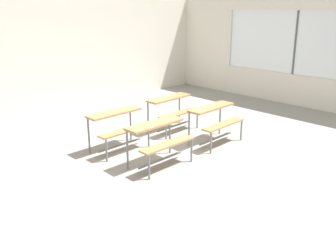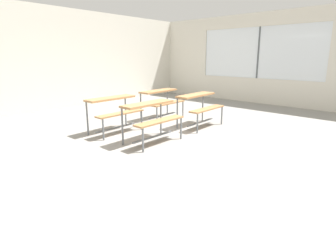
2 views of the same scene
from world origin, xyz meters
name	(u,v)px [view 1 (image 1 of 2)]	position (x,y,z in m)	size (l,w,h in m)	color
ground	(182,160)	(0.00, 0.00, -0.03)	(10.00, 9.00, 0.05)	gray
wall_back	(53,54)	(0.00, 4.50, 1.50)	(10.00, 0.12, 3.00)	silver
wall_right	(318,54)	(5.00, -0.13, 1.45)	(0.12, 9.00, 3.00)	silver
desk_bench_r0c0	(159,134)	(-0.46, 0.12, 0.56)	(1.11, 0.60, 0.74)	#A87547
desk_bench_r0c1	(215,116)	(1.07, 0.10, 0.56)	(1.10, 0.60, 0.74)	#A87547
desk_bench_r1c0	(118,122)	(-0.53, 1.17, 0.56)	(1.10, 0.59, 0.74)	#A87547
desk_bench_r1c1	(172,106)	(1.01, 1.25, 0.56)	(1.11, 0.61, 0.74)	#A87547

